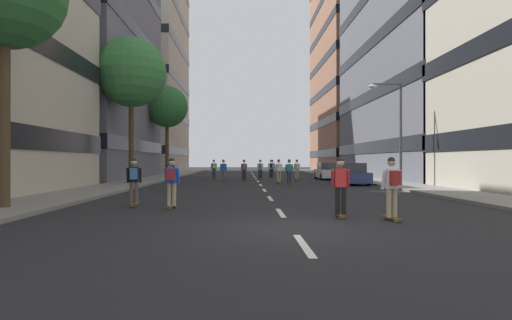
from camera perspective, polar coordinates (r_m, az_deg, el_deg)
name	(u,v)px	position (r m, az deg, el deg)	size (l,w,h in m)	color
ground_plane	(258,181)	(34.09, 0.21, -2.91)	(144.06, 144.06, 0.00)	black
sidewalk_left	(156,178)	(37.90, -13.87, -2.52)	(3.13, 66.03, 0.14)	gray
sidewalk_right	(356,178)	(38.47, 13.76, -2.48)	(3.13, 66.03, 0.14)	gray
lane_markings	(257,180)	(35.58, 0.13, -2.79)	(0.16, 57.20, 0.01)	silver
building_left_mid	(68,67)	(42.07, -24.82, 11.69)	(13.37, 18.70, 20.34)	slate
building_left_far	(136,68)	(65.27, -16.43, 12.19)	(13.37, 19.47, 30.95)	#B2A893
building_right_mid	(439,49)	(43.47, 24.21, 13.93)	(13.37, 23.61, 24.23)	slate
building_right_far	(364,51)	(66.58, 14.88, 14.51)	(13.37, 20.48, 36.75)	#9E6B51
parked_car_near	(351,175)	(29.38, 13.10, -2.00)	(1.82, 4.40, 1.52)	navy
parked_car_mid	(328,172)	(36.91, 10.00, -1.61)	(1.82, 4.40, 1.52)	silver
street_tree_near	(167,107)	(43.66, -12.34, 7.27)	(4.31, 4.31, 9.33)	#4C3823
street_tree_far	(131,73)	(30.74, -17.05, 11.59)	(4.92, 4.92, 10.25)	#4C3823
streetlamp_right	(395,122)	(27.39, 18.88, 5.07)	(2.13, 0.30, 6.50)	#3F3F44
skater_0	(223,169)	(32.88, -4.59, -1.30)	(0.55, 0.92, 1.78)	brown
skater_1	(392,184)	(11.98, 18.51, -3.24)	(0.56, 0.92, 1.78)	brown
skater_2	(260,168)	(37.44, 0.60, -1.11)	(0.55, 0.92, 1.78)	brown
skater_3	(289,170)	(28.18, 4.66, -1.44)	(0.57, 0.92, 1.78)	brown
skater_4	(297,168)	(34.81, 5.76, -1.18)	(0.56, 0.92, 1.78)	brown
skater_5	(214,168)	(37.67, -5.90, -1.10)	(0.57, 0.92, 1.78)	brown
skater_6	(279,170)	(30.54, 3.22, -1.39)	(0.56, 0.92, 1.78)	brown
skater_7	(172,180)	(14.54, -11.73, -2.69)	(0.54, 0.91, 1.78)	brown
skater_8	(244,169)	(34.20, -1.66, -1.20)	(0.57, 0.92, 1.78)	brown
skater_9	(170,172)	(23.98, -11.92, -1.67)	(0.56, 0.92, 1.78)	brown
skater_10	(341,184)	(12.29, 11.75, -3.30)	(0.56, 0.92, 1.78)	brown
skater_11	(271,167)	(39.44, 2.11, -1.06)	(0.54, 0.91, 1.78)	brown
skater_12	(272,167)	(41.82, 2.30, -1.04)	(0.54, 0.91, 1.78)	brown
skater_13	(134,179)	(15.48, -16.71, -2.53)	(0.56, 0.92, 1.78)	brown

